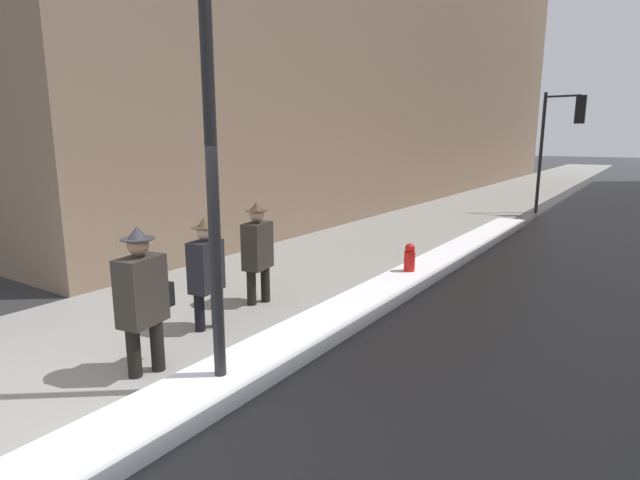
{
  "coord_description": "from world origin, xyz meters",
  "views": [
    {
      "loc": [
        3.77,
        -2.18,
        2.57
      ],
      "look_at": [
        -0.4,
        4.0,
        1.05
      ],
      "focal_mm": 28.0,
      "sensor_mm": 36.0,
      "label": 1
    }
  ],
  "objects_px": {
    "traffic_light_near": "(564,126)",
    "fire_hydrant": "(409,262)",
    "lamp_post": "(208,79)",
    "pedestrian_with_shoulder_bag": "(143,295)",
    "pedestrian_in_glasses": "(206,270)",
    "pedestrian_trailing": "(258,249)"
  },
  "relations": [
    {
      "from": "traffic_light_near",
      "to": "fire_hydrant",
      "type": "height_order",
      "value": "traffic_light_near"
    },
    {
      "from": "pedestrian_with_shoulder_bag",
      "to": "pedestrian_trailing",
      "type": "xyz_separation_m",
      "value": [
        -0.56,
        2.52,
        -0.02
      ]
    },
    {
      "from": "pedestrian_in_glasses",
      "to": "pedestrian_trailing",
      "type": "bearing_deg",
      "value": 176.72
    },
    {
      "from": "traffic_light_near",
      "to": "pedestrian_trailing",
      "type": "xyz_separation_m",
      "value": [
        -2.24,
        -13.02,
        -2.08
      ]
    },
    {
      "from": "lamp_post",
      "to": "pedestrian_trailing",
      "type": "height_order",
      "value": "lamp_post"
    },
    {
      "from": "lamp_post",
      "to": "fire_hydrant",
      "type": "xyz_separation_m",
      "value": [
        -0.09,
        4.9,
        -2.75
      ]
    },
    {
      "from": "lamp_post",
      "to": "fire_hydrant",
      "type": "distance_m",
      "value": 5.62
    },
    {
      "from": "traffic_light_near",
      "to": "pedestrian_trailing",
      "type": "relative_size",
      "value": 2.52
    },
    {
      "from": "pedestrian_trailing",
      "to": "fire_hydrant",
      "type": "height_order",
      "value": "pedestrian_trailing"
    },
    {
      "from": "lamp_post",
      "to": "fire_hydrant",
      "type": "height_order",
      "value": "lamp_post"
    },
    {
      "from": "lamp_post",
      "to": "pedestrian_in_glasses",
      "type": "xyz_separation_m",
      "value": [
        -1.36,
        1.12,
        -2.25
      ]
    },
    {
      "from": "pedestrian_trailing",
      "to": "traffic_light_near",
      "type": "bearing_deg",
      "value": 159.99
    },
    {
      "from": "traffic_light_near",
      "to": "pedestrian_with_shoulder_bag",
      "type": "bearing_deg",
      "value": -95.4
    },
    {
      "from": "pedestrian_trailing",
      "to": "fire_hydrant",
      "type": "xyz_separation_m",
      "value": [
        1.42,
        2.56,
        -0.54
      ]
    },
    {
      "from": "pedestrian_with_shoulder_bag",
      "to": "pedestrian_trailing",
      "type": "height_order",
      "value": "pedestrian_with_shoulder_bag"
    },
    {
      "from": "pedestrian_in_glasses",
      "to": "fire_hydrant",
      "type": "distance_m",
      "value": 4.01
    },
    {
      "from": "pedestrian_trailing",
      "to": "pedestrian_in_glasses",
      "type": "bearing_deg",
      "value": -3.28
    },
    {
      "from": "traffic_light_near",
      "to": "fire_hydrant",
      "type": "distance_m",
      "value": 10.81
    },
    {
      "from": "lamp_post",
      "to": "pedestrian_trailing",
      "type": "xyz_separation_m",
      "value": [
        -1.51,
        2.34,
        -2.21
      ]
    },
    {
      "from": "lamp_post",
      "to": "pedestrian_in_glasses",
      "type": "height_order",
      "value": "lamp_post"
    },
    {
      "from": "lamp_post",
      "to": "traffic_light_near",
      "type": "xyz_separation_m",
      "value": [
        0.73,
        15.35,
        -0.13
      ]
    },
    {
      "from": "lamp_post",
      "to": "pedestrian_with_shoulder_bag",
      "type": "height_order",
      "value": "lamp_post"
    }
  ]
}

